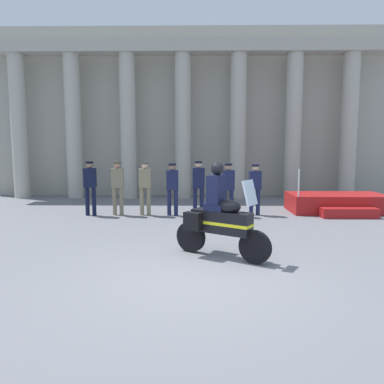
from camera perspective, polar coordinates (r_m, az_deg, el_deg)
ground_plane at (r=6.37m, az=0.39°, el=-13.03°), size 28.00×28.00×0.00m
colonnade_backdrop at (r=16.57m, az=-1.35°, el=12.72°), size 18.43×1.53×7.49m
reviewing_stand at (r=13.35m, az=21.67°, el=-1.68°), size 3.15×2.12×1.52m
officer_in_row_0 at (r=12.16m, az=-15.60°, el=1.25°), size 0.39×0.24×1.74m
officer_in_row_1 at (r=12.03m, az=-11.52°, el=1.28°), size 0.39×0.24×1.74m
officer_in_row_2 at (r=11.87m, az=-7.34°, el=1.26°), size 0.39×0.24×1.72m
officer_in_row_3 at (r=11.74m, az=-3.07°, el=1.09°), size 0.39×0.24×1.68m
officer_in_row_4 at (r=11.73m, az=1.01°, el=1.32°), size 0.39×0.24×1.75m
officer_in_row_5 at (r=11.71m, az=5.67°, el=1.06°), size 0.39×0.24×1.68m
officer_in_row_6 at (r=11.99m, az=9.79°, el=1.04°), size 0.39×0.24×1.65m
motorcycle_with_rider at (r=7.27m, az=4.11°, el=-4.03°), size 1.82×1.27×1.90m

